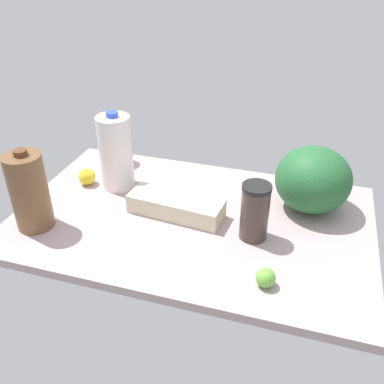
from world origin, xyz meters
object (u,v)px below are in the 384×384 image
object	(u,v)px
watermelon	(313,180)
egg_carton	(176,207)
lemon_by_jug	(87,177)
chocolate_milk_jug	(29,192)
tumbler_cup	(109,138)
lime_far_back	(266,278)
shaker_bottle	(255,212)
milk_jug	(116,152)

from	to	relation	value
watermelon	egg_carton	bearing A→B (deg)	-157.49
egg_carton	lemon_by_jug	size ratio (longest dim) A/B	5.14
lemon_by_jug	chocolate_milk_jug	bearing A→B (deg)	-96.16
tumbler_cup	lime_far_back	distance (cm)	93.42
shaker_bottle	milk_jug	world-z (taller)	milk_jug
watermelon	tumbler_cup	world-z (taller)	watermelon
shaker_bottle	egg_carton	world-z (taller)	shaker_bottle
shaker_bottle	lime_far_back	xyz separation A→B (cm)	(7.15, -20.90, -6.77)
chocolate_milk_jug	shaker_bottle	bearing A→B (deg)	11.98
tumbler_cup	watermelon	bearing A→B (deg)	-9.01
milk_jug	lime_far_back	world-z (taller)	milk_jug
tumbler_cup	chocolate_milk_jug	bearing A→B (deg)	-93.16
shaker_bottle	lemon_by_jug	distance (cm)	68.40
milk_jug	chocolate_milk_jug	size ratio (longest dim) A/B	1.08
shaker_bottle	watermelon	size ratio (longest dim) A/B	0.74
watermelon	lime_far_back	world-z (taller)	watermelon
shaker_bottle	chocolate_milk_jug	size ratio (longest dim) A/B	0.69
watermelon	chocolate_milk_jug	xyz separation A→B (cm)	(-85.72, -37.16, 1.71)
chocolate_milk_jug	milk_jug	bearing A→B (deg)	64.41
lime_far_back	lemon_by_jug	bearing A→B (deg)	154.57
shaker_bottle	lime_far_back	world-z (taller)	shaker_bottle
egg_carton	watermelon	distance (cm)	47.69
lemon_by_jug	egg_carton	bearing A→B (deg)	-14.06
watermelon	chocolate_milk_jug	bearing A→B (deg)	-156.56
watermelon	lemon_by_jug	xyz separation A→B (cm)	(-82.59, -8.19, -8.13)
watermelon	lemon_by_jug	world-z (taller)	watermelon
watermelon	tumbler_cup	xyz separation A→B (cm)	(-82.94, 13.14, -1.30)
egg_carton	tumbler_cup	bearing A→B (deg)	147.18
egg_carton	shaker_bottle	bearing A→B (deg)	-3.62
chocolate_milk_jug	tumbler_cup	distance (cm)	50.48
lime_far_back	shaker_bottle	bearing A→B (deg)	108.88
shaker_bottle	lime_far_back	size ratio (longest dim) A/B	3.45
egg_carton	lime_far_back	distance (cm)	42.86
chocolate_milk_jug	lime_far_back	xyz separation A→B (cm)	(76.89, -6.11, -10.26)
lime_far_back	egg_carton	bearing A→B (deg)	143.85
milk_jug	tumbler_cup	bearing A→B (deg)	123.26
milk_jug	lime_far_back	xyz separation A→B (cm)	(61.79, -37.64, -11.33)
milk_jug	lemon_by_jug	distance (cm)	16.39
shaker_bottle	tumbler_cup	size ratio (longest dim) A/B	0.95
chocolate_milk_jug	tumbler_cup	size ratio (longest dim) A/B	1.38
shaker_bottle	lemon_by_jug	xyz separation A→B (cm)	(-66.62, 14.18, -6.34)
chocolate_milk_jug	lime_far_back	world-z (taller)	chocolate_milk_jug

